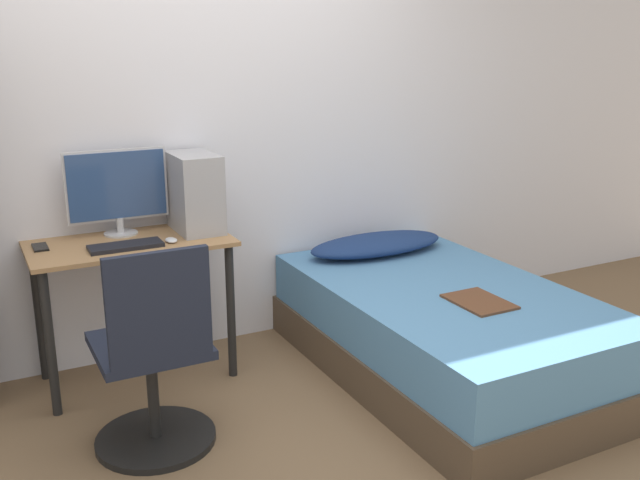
% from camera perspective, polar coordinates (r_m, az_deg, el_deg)
% --- Properties ---
extents(ground_plane, '(14.00, 14.00, 0.00)m').
position_cam_1_polar(ground_plane, '(3.14, -0.03, -17.42)').
color(ground_plane, brown).
extents(wall_back, '(8.00, 0.05, 2.50)m').
position_cam_1_polar(wall_back, '(3.98, -9.67, 8.84)').
color(wall_back, silver).
rests_on(wall_back, ground_plane).
extents(desk, '(0.99, 0.52, 0.74)m').
position_cam_1_polar(desk, '(3.72, -14.82, -2.09)').
color(desk, '#997047').
rests_on(desk, ground_plane).
extents(office_chair, '(0.53, 0.53, 0.94)m').
position_cam_1_polar(office_chair, '(3.14, -13.10, -10.20)').
color(office_chair, black).
rests_on(office_chair, ground_plane).
extents(bed, '(1.15, 1.89, 0.48)m').
position_cam_1_polar(bed, '(3.84, 9.90, -7.14)').
color(bed, '#4C3D2D').
rests_on(bed, ground_plane).
extents(pillow, '(0.87, 0.36, 0.11)m').
position_cam_1_polar(pillow, '(4.27, 4.57, -0.34)').
color(pillow, navy).
rests_on(pillow, bed).
extents(magazine, '(0.24, 0.32, 0.01)m').
position_cam_1_polar(magazine, '(3.57, 12.62, -4.83)').
color(magazine, '#56331E').
rests_on(magazine, bed).
extents(monitor, '(0.51, 0.17, 0.44)m').
position_cam_1_polar(monitor, '(3.78, -15.91, 3.96)').
color(monitor, '#B7B7BC').
rests_on(monitor, desk).
extents(keyboard, '(0.35, 0.14, 0.02)m').
position_cam_1_polar(keyboard, '(3.57, -15.28, -0.46)').
color(keyboard, black).
rests_on(keyboard, desk).
extents(pc_tower, '(0.22, 0.36, 0.41)m').
position_cam_1_polar(pc_tower, '(3.78, -10.00, 3.77)').
color(pc_tower, '#99999E').
rests_on(pc_tower, desk).
extents(mouse, '(0.06, 0.09, 0.02)m').
position_cam_1_polar(mouse, '(3.62, -11.82, -0.01)').
color(mouse, silver).
rests_on(mouse, desk).
extents(phone, '(0.07, 0.14, 0.01)m').
position_cam_1_polar(phone, '(3.70, -21.48, -0.54)').
color(phone, black).
rests_on(phone, desk).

